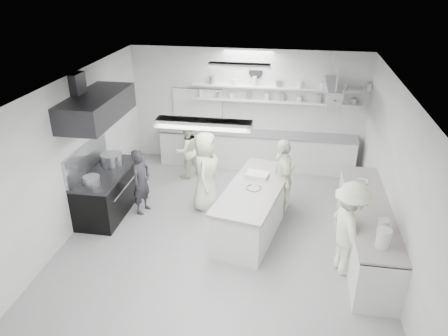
% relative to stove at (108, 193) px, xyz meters
% --- Properties ---
extents(floor, '(6.00, 7.00, 0.02)m').
position_rel_stove_xyz_m(floor, '(2.60, -0.40, -0.46)').
color(floor, '#969696').
rests_on(floor, ground).
extents(ceiling, '(6.00, 7.00, 0.02)m').
position_rel_stove_xyz_m(ceiling, '(2.60, -0.40, 2.56)').
color(ceiling, silver).
rests_on(ceiling, wall_back).
extents(wall_back, '(6.00, 0.04, 3.00)m').
position_rel_stove_xyz_m(wall_back, '(2.60, 3.10, 1.05)').
color(wall_back, silver).
rests_on(wall_back, floor).
extents(wall_front, '(6.00, 0.04, 3.00)m').
position_rel_stove_xyz_m(wall_front, '(2.60, -3.90, 1.05)').
color(wall_front, silver).
rests_on(wall_front, floor).
extents(wall_left, '(0.04, 7.00, 3.00)m').
position_rel_stove_xyz_m(wall_left, '(-0.40, -0.40, 1.05)').
color(wall_left, silver).
rests_on(wall_left, floor).
extents(wall_right, '(0.04, 7.00, 3.00)m').
position_rel_stove_xyz_m(wall_right, '(5.60, -0.40, 1.05)').
color(wall_right, silver).
rests_on(wall_right, floor).
extents(stove, '(0.80, 1.80, 0.90)m').
position_rel_stove_xyz_m(stove, '(0.00, 0.00, 0.00)').
color(stove, black).
rests_on(stove, floor).
extents(exhaust_hood, '(0.85, 2.00, 0.50)m').
position_rel_stove_xyz_m(exhaust_hood, '(0.00, -0.00, 1.90)').
color(exhaust_hood, '#27272A').
rests_on(exhaust_hood, wall_left).
extents(back_counter, '(5.00, 0.60, 0.92)m').
position_rel_stove_xyz_m(back_counter, '(2.90, 2.80, 0.01)').
color(back_counter, silver).
rests_on(back_counter, floor).
extents(shelf_lower, '(4.20, 0.26, 0.04)m').
position_rel_stove_xyz_m(shelf_lower, '(3.30, 2.97, 1.30)').
color(shelf_lower, silver).
rests_on(shelf_lower, wall_back).
extents(shelf_upper, '(4.20, 0.26, 0.04)m').
position_rel_stove_xyz_m(shelf_upper, '(3.30, 2.97, 1.65)').
color(shelf_upper, silver).
rests_on(shelf_upper, wall_back).
extents(pass_through_window, '(1.30, 0.04, 1.00)m').
position_rel_stove_xyz_m(pass_through_window, '(1.30, 3.08, 1.00)').
color(pass_through_window, black).
rests_on(pass_through_window, wall_back).
extents(wall_clock, '(0.32, 0.05, 0.32)m').
position_rel_stove_xyz_m(wall_clock, '(2.80, 3.06, 2.00)').
color(wall_clock, silver).
rests_on(wall_clock, wall_back).
extents(right_counter, '(0.74, 3.30, 0.94)m').
position_rel_stove_xyz_m(right_counter, '(5.25, -0.60, 0.02)').
color(right_counter, silver).
rests_on(right_counter, floor).
extents(pot_rack, '(0.30, 1.60, 0.40)m').
position_rel_stove_xyz_m(pot_rack, '(4.60, 2.00, 1.85)').
color(pot_rack, '#A2A4A9').
rests_on(pot_rack, ceiling).
extents(light_fixture_front, '(1.30, 0.25, 0.10)m').
position_rel_stove_xyz_m(light_fixture_front, '(2.60, -2.20, 2.49)').
color(light_fixture_front, silver).
rests_on(light_fixture_front, ceiling).
extents(light_fixture_rear, '(1.30, 0.25, 0.10)m').
position_rel_stove_xyz_m(light_fixture_rear, '(2.60, 1.40, 2.49)').
color(light_fixture_rear, silver).
rests_on(light_fixture_rear, ceiling).
extents(prep_island, '(1.39, 2.61, 0.91)m').
position_rel_stove_xyz_m(prep_island, '(3.14, -0.16, 0.01)').
color(prep_island, silver).
rests_on(prep_island, floor).
extents(stove_pot, '(0.45, 0.45, 0.29)m').
position_rel_stove_xyz_m(stove_pot, '(0.00, 0.36, 0.60)').
color(stove_pot, '#A2A4A9').
rests_on(stove_pot, stove).
extents(cook_stove, '(0.47, 0.60, 1.44)m').
position_rel_stove_xyz_m(cook_stove, '(0.72, 0.13, 0.27)').
color(cook_stove, '#29282D').
rests_on(cook_stove, floor).
extents(cook_back, '(0.87, 0.87, 1.42)m').
position_rel_stove_xyz_m(cook_back, '(1.25, 1.93, 0.26)').
color(cook_back, white).
rests_on(cook_back, floor).
extents(cook_island_left, '(0.57, 0.86, 1.75)m').
position_rel_stove_xyz_m(cook_island_left, '(2.02, 0.53, 0.42)').
color(cook_island_left, white).
rests_on(cook_island_left, floor).
extents(cook_island_right, '(0.66, 1.08, 1.72)m').
position_rel_stove_xyz_m(cook_island_right, '(3.64, 0.50, 0.41)').
color(cook_island_right, white).
rests_on(cook_island_right, floor).
extents(cook_right, '(0.95, 1.26, 1.72)m').
position_rel_stove_xyz_m(cook_right, '(4.84, -1.22, 0.41)').
color(cook_right, white).
rests_on(cook_right, floor).
extents(bowl_island_a, '(0.37, 0.37, 0.07)m').
position_rel_stove_xyz_m(bowl_island_a, '(3.13, -0.23, 0.50)').
color(bowl_island_a, '#A2A4A9').
rests_on(bowl_island_a, prep_island).
extents(bowl_island_b, '(0.24, 0.24, 0.07)m').
position_rel_stove_xyz_m(bowl_island_b, '(2.93, 0.52, 0.50)').
color(bowl_island_b, silver).
rests_on(bowl_island_b, prep_island).
extents(bowl_right, '(0.28, 0.28, 0.06)m').
position_rel_stove_xyz_m(bowl_right, '(5.21, 0.36, 0.52)').
color(bowl_right, silver).
rests_on(bowl_right, right_counter).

